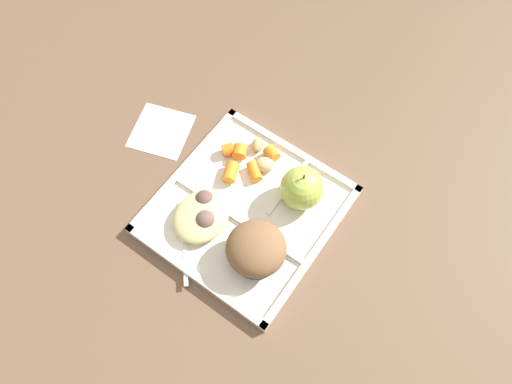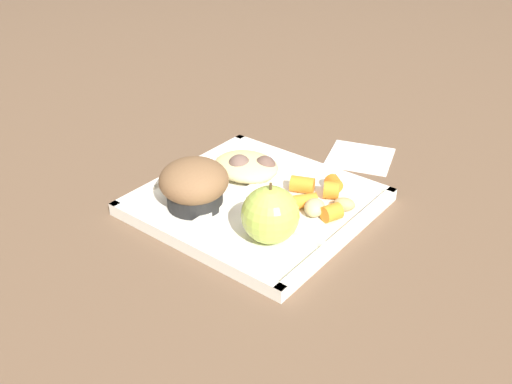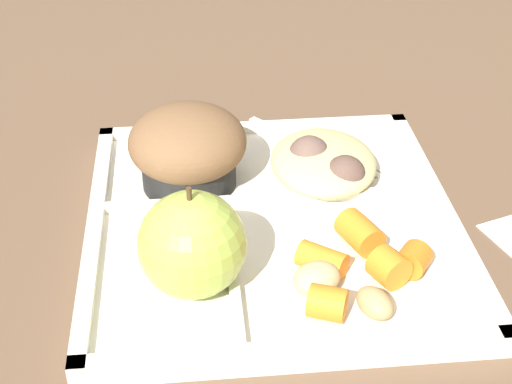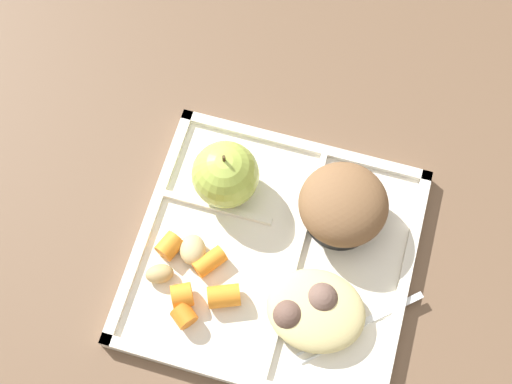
% 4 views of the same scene
% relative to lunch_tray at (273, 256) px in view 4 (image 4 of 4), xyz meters
% --- Properties ---
extents(ground, '(6.00, 6.00, 0.00)m').
position_rel_lunch_tray_xyz_m(ground, '(0.00, -0.00, -0.01)').
color(ground, brown).
extents(lunch_tray, '(0.31, 0.29, 0.02)m').
position_rel_lunch_tray_xyz_m(lunch_tray, '(0.00, 0.00, 0.00)').
color(lunch_tray, silver).
rests_on(lunch_tray, ground).
extents(green_apple, '(0.08, 0.08, 0.09)m').
position_rel_lunch_tray_xyz_m(green_apple, '(-0.07, 0.06, 0.04)').
color(green_apple, '#A8C14C').
rests_on(green_apple, lunch_tray).
extents(bran_muffin, '(0.10, 0.10, 0.07)m').
position_rel_lunch_tray_xyz_m(bran_muffin, '(0.06, 0.06, 0.04)').
color(bran_muffin, black).
rests_on(bran_muffin, lunch_tray).
extents(carrot_slice_back, '(0.03, 0.03, 0.03)m').
position_rel_lunch_tray_xyz_m(carrot_slice_back, '(-0.08, -0.07, 0.02)').
color(carrot_slice_back, orange).
rests_on(carrot_slice_back, lunch_tray).
extents(carrot_slice_tilted, '(0.04, 0.04, 0.02)m').
position_rel_lunch_tray_xyz_m(carrot_slice_tilted, '(-0.04, -0.06, 0.02)').
color(carrot_slice_tilted, orange).
rests_on(carrot_slice_tilted, lunch_tray).
extents(carrot_slice_center, '(0.03, 0.03, 0.02)m').
position_rel_lunch_tray_xyz_m(carrot_slice_center, '(-0.07, -0.10, 0.02)').
color(carrot_slice_center, orange).
rests_on(carrot_slice_center, lunch_tray).
extents(carrot_slice_large, '(0.03, 0.03, 0.02)m').
position_rel_lunch_tray_xyz_m(carrot_slice_large, '(-0.11, -0.02, 0.02)').
color(carrot_slice_large, orange).
rests_on(carrot_slice_large, lunch_tray).
extents(carrot_slice_small, '(0.04, 0.04, 0.02)m').
position_rel_lunch_tray_xyz_m(carrot_slice_small, '(-0.07, -0.03, 0.01)').
color(carrot_slice_small, orange).
rests_on(carrot_slice_small, lunch_tray).
extents(potato_chunk_browned, '(0.04, 0.03, 0.02)m').
position_rel_lunch_tray_xyz_m(potato_chunk_browned, '(-0.11, -0.06, 0.01)').
color(potato_chunk_browned, tan).
rests_on(potato_chunk_browned, lunch_tray).
extents(potato_chunk_wedge, '(0.04, 0.04, 0.02)m').
position_rel_lunch_tray_xyz_m(potato_chunk_wedge, '(-0.09, -0.02, 0.02)').
color(potato_chunk_wedge, tan).
rests_on(potato_chunk_wedge, lunch_tray).
extents(egg_noodle_pile, '(0.11, 0.09, 0.03)m').
position_rel_lunch_tray_xyz_m(egg_noodle_pile, '(0.06, -0.05, 0.02)').
color(egg_noodle_pile, '#D6C684').
rests_on(egg_noodle_pile, lunch_tray).
extents(meatball_front, '(0.03, 0.03, 0.03)m').
position_rel_lunch_tray_xyz_m(meatball_front, '(0.03, -0.07, 0.02)').
color(meatball_front, brown).
rests_on(meatball_front, lunch_tray).
extents(meatball_back, '(0.04, 0.04, 0.04)m').
position_rel_lunch_tray_xyz_m(meatball_back, '(0.06, -0.04, 0.02)').
color(meatball_back, brown).
rests_on(meatball_back, lunch_tray).
extents(plastic_fork, '(0.13, 0.11, 0.00)m').
position_rel_lunch_tray_xyz_m(plastic_fork, '(0.10, -0.06, 0.01)').
color(plastic_fork, silver).
rests_on(plastic_fork, lunch_tray).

